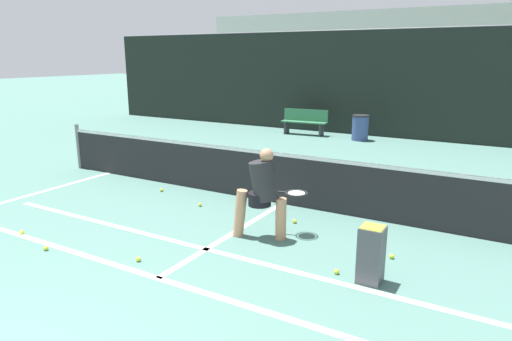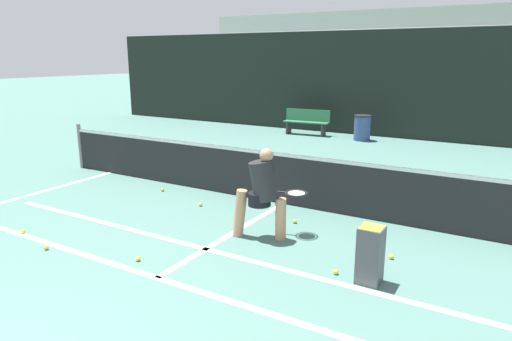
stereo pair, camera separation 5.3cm
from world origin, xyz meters
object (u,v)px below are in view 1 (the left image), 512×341
(ball_hopper, at_px, (371,253))
(player_practicing, at_px, (263,191))
(parked_car, at_px, (300,103))
(trash_bin, at_px, (360,128))
(courtside_bench, at_px, (305,121))

(ball_hopper, bearing_deg, player_practicing, 162.67)
(ball_hopper, distance_m, parked_car, 14.80)
(ball_hopper, bearing_deg, trash_bin, 108.34)
(courtside_bench, bearing_deg, ball_hopper, -66.38)
(player_practicing, xyz_separation_m, courtside_bench, (-3.25, 8.76, -0.26))
(parked_car, bearing_deg, ball_hopper, -62.04)
(courtside_bench, height_order, trash_bin, courtside_bench)
(ball_hopper, xyz_separation_m, parked_car, (-6.94, 13.07, 0.27))
(player_practicing, xyz_separation_m, trash_bin, (-1.26, 8.65, -0.32))
(courtside_bench, relative_size, trash_bin, 1.97)
(ball_hopper, distance_m, courtside_bench, 10.60)
(player_practicing, xyz_separation_m, ball_hopper, (1.80, -0.56, -0.35))
(trash_bin, xyz_separation_m, parked_car, (-3.89, 3.87, 0.23))
(trash_bin, bearing_deg, ball_hopper, -71.66)
(trash_bin, bearing_deg, player_practicing, -81.73)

